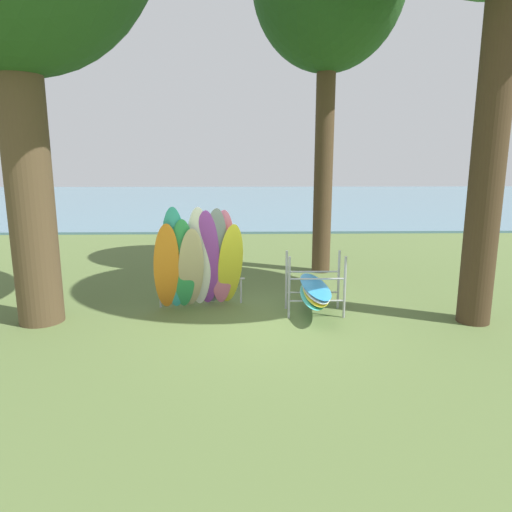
% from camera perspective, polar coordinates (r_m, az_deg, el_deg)
% --- Properties ---
extents(ground_plane, '(80.00, 80.00, 0.00)m').
position_cam_1_polar(ground_plane, '(9.07, 0.08, -8.06)').
color(ground_plane, '#566B38').
extents(lake_water, '(80.00, 36.00, 0.10)m').
position_cam_1_polar(lake_water, '(37.65, -1.10, 7.07)').
color(lake_water, slate).
rests_on(lake_water, ground).
extents(leaning_board_pile, '(1.98, 1.24, 2.22)m').
position_cam_1_polar(leaning_board_pile, '(9.54, -7.06, -0.76)').
color(leaning_board_pile, orange).
rests_on(leaning_board_pile, ground).
extents(board_storage_rack, '(1.15, 2.13, 1.25)m').
position_cam_1_polar(board_storage_rack, '(9.47, 7.29, -4.16)').
color(board_storage_rack, '#9EA0A5').
rests_on(board_storage_rack, ground).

